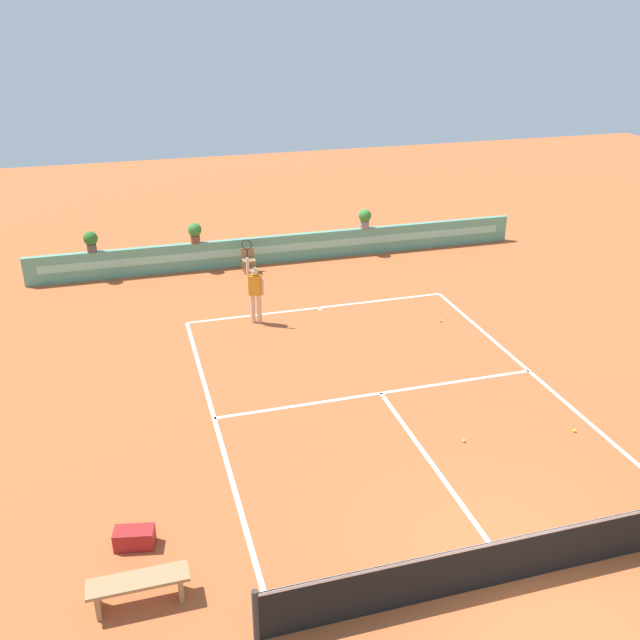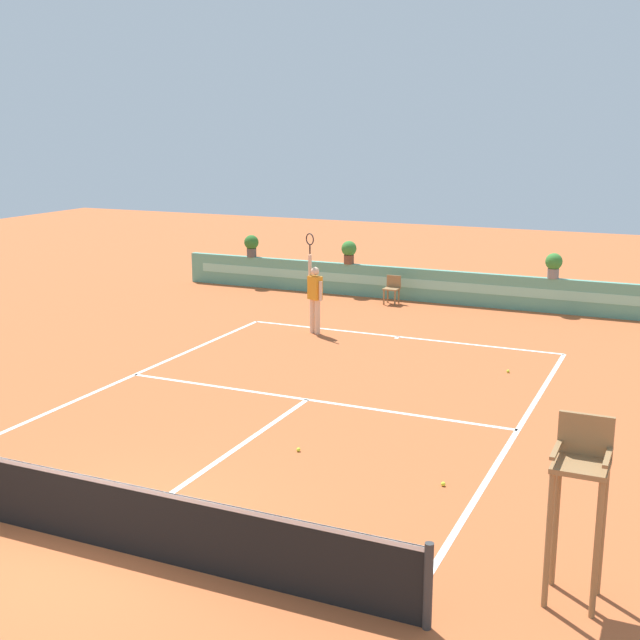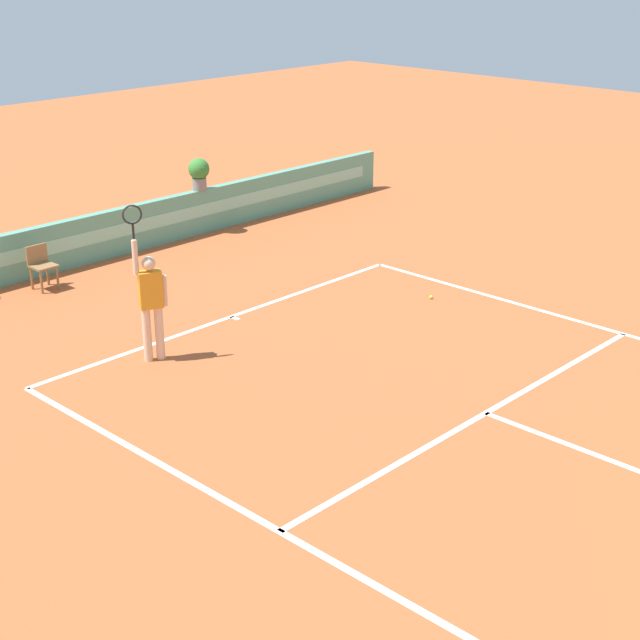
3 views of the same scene
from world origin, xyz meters
name	(u,v)px [view 3 (image 3 of 3)]	position (x,y,z in m)	size (l,w,h in m)	color
ground_plane	(509,422)	(0.00, 6.00, 0.00)	(60.00, 60.00, 0.00)	#B2562D
court_lines	(468,406)	(0.00, 6.72, 0.00)	(8.32, 11.94, 0.01)	white
back_wall_barrier	(86,240)	(0.00, 16.39, 0.50)	(18.00, 0.21, 1.00)	#599E84
ball_kid_chair	(41,265)	(-1.50, 15.66, 0.48)	(0.44, 0.44, 0.85)	olive
tennis_player	(151,298)	(-2.10, 11.37, 1.05)	(0.57, 0.35, 2.58)	beige
tennis_ball_mid_court	(431,297)	(3.21, 9.86, 0.03)	(0.07, 0.07, 0.07)	#CCE033
potted_plant_right	(199,172)	(3.08, 16.39, 1.41)	(0.48, 0.48, 0.72)	gray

